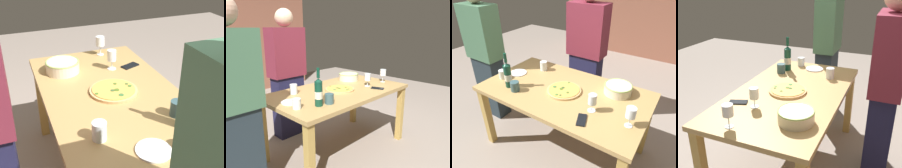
# 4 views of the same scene
# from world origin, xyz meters

# --- Properties ---
(dining_table) EXTENTS (1.60, 0.90, 0.75)m
(dining_table) POSITION_xyz_m (0.00, 0.00, 0.66)
(dining_table) COLOR tan
(dining_table) RESTS_ON ground
(pizza) EXTENTS (0.33, 0.33, 0.03)m
(pizza) POSITION_xyz_m (0.01, -0.02, 0.76)
(pizza) COLOR tan
(pizza) RESTS_ON dining_table
(serving_bowl) EXTENTS (0.26, 0.26, 0.09)m
(serving_bowl) POSITION_xyz_m (0.45, 0.23, 0.80)
(serving_bowl) COLOR beige
(serving_bowl) RESTS_ON dining_table
(wine_bottle) EXTENTS (0.07, 0.07, 0.35)m
(wine_bottle) POSITION_xyz_m (-0.50, -0.24, 0.88)
(wine_bottle) COLOR #103D2B
(wine_bottle) RESTS_ON dining_table
(wine_glass_near_pizza) EXTENTS (0.08, 0.08, 0.17)m
(wine_glass_near_pizza) POSITION_xyz_m (0.68, -0.15, 0.87)
(wine_glass_near_pizza) COLOR white
(wine_glass_near_pizza) RESTS_ON dining_table
(wine_glass_by_bottle) EXTENTS (0.07, 0.07, 0.16)m
(wine_glass_by_bottle) POSITION_xyz_m (0.37, -0.14, 0.85)
(wine_glass_by_bottle) COLOR white
(wine_glass_by_bottle) RESTS_ON dining_table
(cup_amber) EXTENTS (0.08, 0.08, 0.10)m
(cup_amber) POSITION_xyz_m (-0.44, 0.24, 0.80)
(cup_amber) COLOR white
(cup_amber) RESTS_ON dining_table
(cup_ceramic) EXTENTS (0.08, 0.08, 0.10)m
(cup_ceramic) POSITION_xyz_m (-0.39, -0.26, 0.80)
(cup_ceramic) COLOR #39595F
(cup_ceramic) RESTS_ON dining_table
(cup_spare) EXTENTS (0.08, 0.08, 0.09)m
(cup_spare) POSITION_xyz_m (-0.68, -0.15, 0.80)
(cup_spare) COLOR white
(cup_spare) RESTS_ON dining_table
(side_plate) EXTENTS (0.19, 0.19, 0.01)m
(side_plate) POSITION_xyz_m (-0.62, 0.02, 0.76)
(side_plate) COLOR white
(side_plate) RESTS_ON dining_table
(cell_phone) EXTENTS (0.12, 0.16, 0.01)m
(cell_phone) POSITION_xyz_m (0.36, -0.29, 0.76)
(cell_phone) COLOR black
(cell_phone) RESTS_ON dining_table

